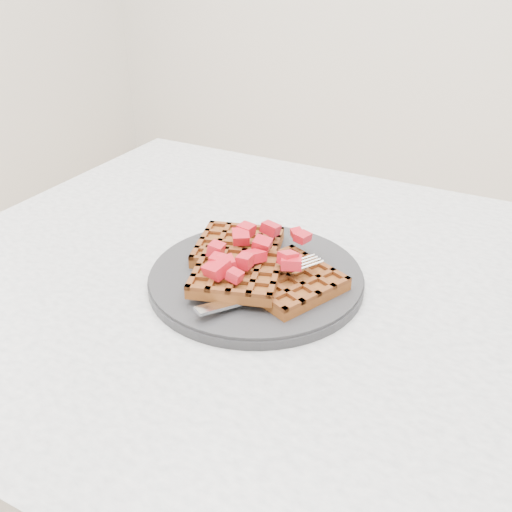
# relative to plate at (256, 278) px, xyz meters

# --- Properties ---
(table) EXTENTS (1.20, 0.80, 0.75)m
(table) POSITION_rel_plate_xyz_m (0.14, 0.02, -0.12)
(table) COLOR silver
(table) RESTS_ON ground
(plate) EXTENTS (0.27, 0.27, 0.02)m
(plate) POSITION_rel_plate_xyz_m (0.00, 0.00, 0.00)
(plate) COLOR #242427
(plate) RESTS_ON table
(waffles) EXTENTS (0.23, 0.21, 0.03)m
(waffles) POSITION_rel_plate_xyz_m (0.00, -0.00, 0.02)
(waffles) COLOR brown
(waffles) RESTS_ON plate
(strawberry_pile) EXTENTS (0.15, 0.15, 0.02)m
(strawberry_pile) POSITION_rel_plate_xyz_m (-0.00, -0.00, 0.05)
(strawberry_pile) COLOR #9B000F
(strawberry_pile) RESTS_ON waffles
(fork) EXTENTS (0.11, 0.17, 0.02)m
(fork) POSITION_rel_plate_xyz_m (0.04, -0.04, 0.02)
(fork) COLOR silver
(fork) RESTS_ON plate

